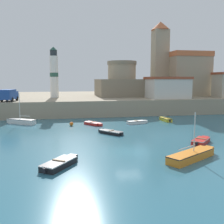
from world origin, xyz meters
The scene contains 16 objects.
ground_plane centered at (0.00, 0.00, 0.00)m, with size 200.00×200.00×0.00m, color #2D667A.
quay_seawall centered at (0.00, 43.44, 1.56)m, with size 120.00×40.00×3.13m, color gray.
dinghy_red_0 centered at (-1.72, 15.88, 0.25)m, with size 2.71×3.34×0.52m.
sailboat_white_1 centered at (-13.02, 19.06, 0.44)m, with size 4.93×3.75×5.05m.
sailboat_orange_3 centered at (4.86, -3.75, 0.40)m, with size 6.01×4.22×4.27m.
dinghy_black_4 centered at (-0.22, 8.56, 0.24)m, with size 2.96×3.41×0.52m.
dinghy_yellow_5 centered at (11.12, 17.46, 0.30)m, with size 1.18×3.87×0.62m.
dinghy_white_6 centered at (5.42, 15.69, 0.27)m, with size 3.65×1.88×0.56m.
dinghy_black_7 centered at (-6.83, -3.49, 0.30)m, with size 3.23×3.96×0.62m.
dinghy_red_8 centered at (8.84, 1.63, 0.29)m, with size 3.32×3.34×0.60m.
mooring_buoy centered at (-5.11, 15.71, 0.31)m, with size 0.61×0.61×0.61m, color orange.
church centered at (23.17, 39.44, 9.00)m, with size 13.49×16.66×17.97m.
fortress centered at (8.00, 37.51, 6.03)m, with size 11.92×11.92×8.37m.
lighthouse centered at (-8.00, 35.37, 8.52)m, with size 1.86×1.86×11.19m.
harbor_shed_far_end centered at (16.00, 28.57, 5.44)m, with size 8.64×7.05×4.58m.
truck_on_quay centered at (-16.08, 26.23, 4.34)m, with size 2.93×4.64×2.20m.
Camera 1 is at (-6.59, -24.84, 7.18)m, focal length 42.00 mm.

